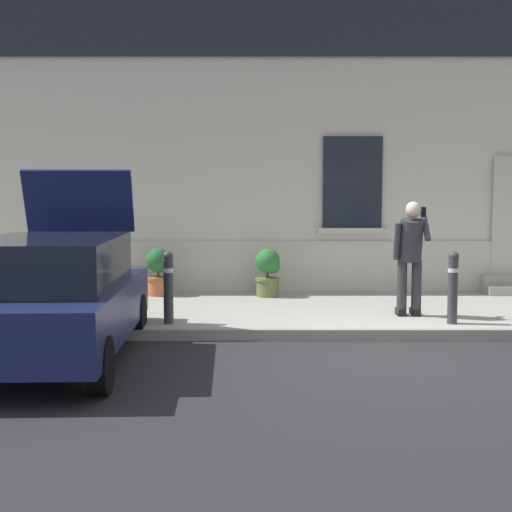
{
  "coord_description": "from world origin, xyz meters",
  "views": [
    {
      "loc": [
        -1.6,
        -8.51,
        2.05
      ],
      "look_at": [
        -1.64,
        1.6,
        1.1
      ],
      "focal_mm": 49.04,
      "sensor_mm": 36.0,
      "label": 1
    }
  ],
  "objects_px": {
    "hatchback_car_navy": "(57,296)",
    "bollard_near_person": "(456,285)",
    "person_on_phone": "(414,251)",
    "planter_terracotta": "(162,270)",
    "planter_olive": "(271,271)",
    "bollard_far_left": "(171,285)",
    "planter_cream": "(49,272)"
  },
  "relations": [
    {
      "from": "bollard_near_person",
      "to": "planter_terracotta",
      "type": "bearing_deg",
      "value": 149.41
    },
    {
      "from": "planter_terracotta",
      "to": "planter_olive",
      "type": "bearing_deg",
      "value": -3.7
    },
    {
      "from": "bollard_near_person",
      "to": "person_on_phone",
      "type": "height_order",
      "value": "person_on_phone"
    },
    {
      "from": "person_on_phone",
      "to": "planter_terracotta",
      "type": "relative_size",
      "value": 2.02
    },
    {
      "from": "hatchback_car_navy",
      "to": "planter_olive",
      "type": "height_order",
      "value": "hatchback_car_navy"
    },
    {
      "from": "planter_cream",
      "to": "planter_terracotta",
      "type": "bearing_deg",
      "value": 6.78
    },
    {
      "from": "hatchback_car_navy",
      "to": "bollard_near_person",
      "type": "relative_size",
      "value": 3.95
    },
    {
      "from": "hatchback_car_navy",
      "to": "planter_olive",
      "type": "relative_size",
      "value": 4.8
    },
    {
      "from": "bollard_near_person",
      "to": "planter_terracotta",
      "type": "relative_size",
      "value": 1.22
    },
    {
      "from": "hatchback_car_navy",
      "to": "bollard_far_left",
      "type": "height_order",
      "value": "hatchback_car_navy"
    },
    {
      "from": "planter_cream",
      "to": "person_on_phone",
      "type": "bearing_deg",
      "value": -17.38
    },
    {
      "from": "person_on_phone",
      "to": "planter_olive",
      "type": "xyz_separation_m",
      "value": [
        -2.11,
        2.01,
        -0.54
      ]
    },
    {
      "from": "bollard_near_person",
      "to": "planter_olive",
      "type": "xyz_separation_m",
      "value": [
        -2.59,
        2.57,
        -0.11
      ]
    },
    {
      "from": "hatchback_car_navy",
      "to": "bollard_far_left",
      "type": "distance_m",
      "value": 2.01
    },
    {
      "from": "planter_cream",
      "to": "hatchback_car_navy",
      "type": "bearing_deg",
      "value": -72.0
    },
    {
      "from": "planter_olive",
      "to": "bollard_near_person",
      "type": "bearing_deg",
      "value": -44.81
    },
    {
      "from": "bollard_far_left",
      "to": "person_on_phone",
      "type": "xyz_separation_m",
      "value": [
        3.57,
        0.57,
        0.43
      ]
    },
    {
      "from": "hatchback_car_navy",
      "to": "planter_olive",
      "type": "xyz_separation_m",
      "value": [
        2.62,
        4.21,
        -0.19
      ]
    },
    {
      "from": "planter_terracotta",
      "to": "bollard_near_person",
      "type": "bearing_deg",
      "value": -30.59
    },
    {
      "from": "bollard_far_left",
      "to": "planter_terracotta",
      "type": "bearing_deg",
      "value": 100.76
    },
    {
      "from": "person_on_phone",
      "to": "planter_cream",
      "type": "relative_size",
      "value": 2.02
    },
    {
      "from": "person_on_phone",
      "to": "bollard_near_person",
      "type": "bearing_deg",
      "value": -49.67
    },
    {
      "from": "hatchback_car_navy",
      "to": "planter_terracotta",
      "type": "xyz_separation_m",
      "value": [
        0.65,
        4.34,
        -0.19
      ]
    },
    {
      "from": "hatchback_car_navy",
      "to": "planter_cream",
      "type": "height_order",
      "value": "hatchback_car_navy"
    },
    {
      "from": "hatchback_car_navy",
      "to": "person_on_phone",
      "type": "bearing_deg",
      "value": 25.03
    },
    {
      "from": "hatchback_car_navy",
      "to": "planter_terracotta",
      "type": "distance_m",
      "value": 4.39
    },
    {
      "from": "bollard_far_left",
      "to": "planter_cream",
      "type": "relative_size",
      "value": 1.22
    },
    {
      "from": "planter_olive",
      "to": "person_on_phone",
      "type": "bearing_deg",
      "value": -43.61
    },
    {
      "from": "bollard_near_person",
      "to": "bollard_far_left",
      "type": "xyz_separation_m",
      "value": [
        -4.06,
        0.0,
        0.0
      ]
    },
    {
      "from": "hatchback_car_navy",
      "to": "bollard_near_person",
      "type": "xyz_separation_m",
      "value": [
        5.22,
        1.64,
        -0.09
      ]
    },
    {
      "from": "planter_terracotta",
      "to": "bollard_far_left",
      "type": "bearing_deg",
      "value": -79.24
    },
    {
      "from": "planter_olive",
      "to": "bollard_far_left",
      "type": "bearing_deg",
      "value": -119.66
    }
  ]
}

